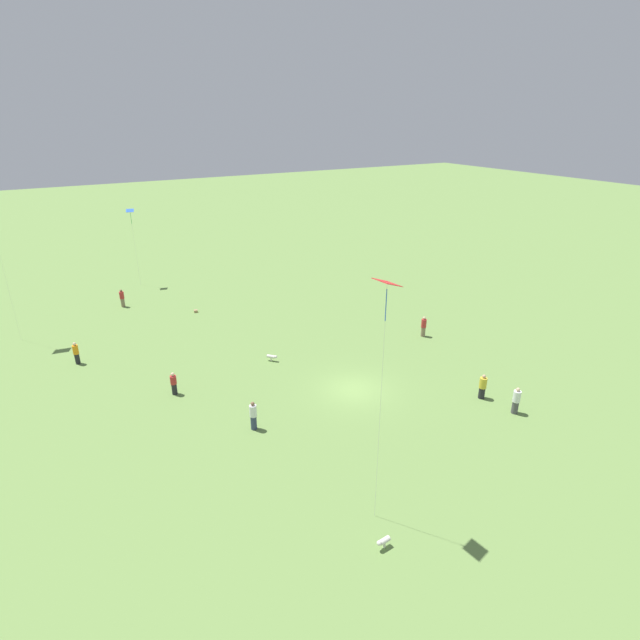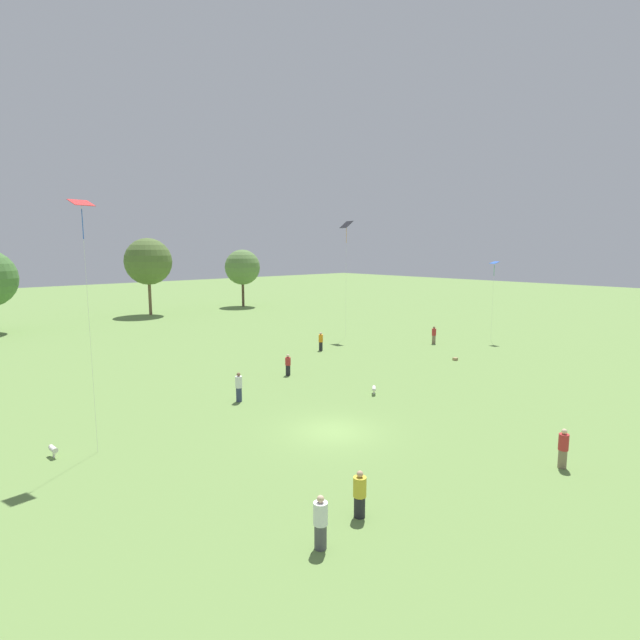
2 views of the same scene
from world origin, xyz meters
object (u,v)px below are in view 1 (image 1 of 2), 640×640
at_px(person_0, 253,416).
at_px(dog_1, 272,357).
at_px(kite_0, 130,214).
at_px(kite_1, 387,295).
at_px(person_1, 483,387).
at_px(picnic_bag_2, 196,311).
at_px(person_3, 174,384).
at_px(person_7, 76,353).
at_px(person_6, 516,401).
at_px(dog_0, 383,541).
at_px(person_5, 424,327).
at_px(person_4, 122,298).

xyz_separation_m(person_0, dog_1, (7.46, -4.65, -0.56)).
relative_size(person_0, dog_1, 2.56).
height_order(kite_0, kite_1, kite_1).
bearing_deg(person_1, picnic_bag_2, -67.00).
distance_m(person_3, person_7, 9.55).
xyz_separation_m(person_3, kite_1, (-15.65, -5.22, 10.25)).
bearing_deg(person_3, person_7, -177.04).
distance_m(person_7, kite_0, 19.84).
distance_m(person_1, picnic_bag_2, 27.21).
relative_size(kite_1, dog_1, 16.05).
relative_size(person_6, kite_0, 0.22).
bearing_deg(dog_0, person_6, -76.78).
bearing_deg(person_6, person_7, 156.70).
xyz_separation_m(person_0, person_6, (-6.61, -14.91, -0.04)).
relative_size(person_5, dog_1, 2.44).
relative_size(person_0, picnic_bag_2, 4.60).
distance_m(kite_0, kite_1, 40.71).
bearing_deg(person_6, dog_1, 145.06).
xyz_separation_m(person_5, dog_1, (2.21, 12.99, -0.51)).
height_order(person_4, picnic_bag_2, person_4).
bearing_deg(person_0, person_3, -21.69).
distance_m(person_1, kite_1, 16.72).
bearing_deg(dog_0, kite_1, -29.41).
bearing_deg(kite_1, dog_0, -166.06).
relative_size(person_5, kite_1, 0.15).
bearing_deg(person_0, dog_1, -79.25).
relative_size(person_4, picnic_bag_2, 4.36).
relative_size(person_3, person_5, 0.91).
height_order(person_7, kite_1, kite_1).
height_order(person_6, person_7, person_6).
xyz_separation_m(person_3, dog_0, (-17.37, -4.43, -0.41)).
distance_m(kite_0, picnic_bag_2, 13.68).
height_order(person_5, picnic_bag_2, person_5).
bearing_deg(person_7, person_0, 135.20).
distance_m(person_1, person_6, 2.36).
bearing_deg(person_6, person_0, 175.06).
bearing_deg(kite_1, person_7, 62.17).
bearing_deg(person_1, person_4, -62.03).
distance_m(person_4, kite_0, 9.60).
relative_size(person_4, kite_1, 0.15).
distance_m(person_0, person_7, 16.57).
bearing_deg(dog_0, dog_1, -14.86).
xyz_separation_m(person_0, person_5, (5.25, -17.64, -0.05)).
bearing_deg(kite_0, dog_0, -28.70).
bearing_deg(dog_0, person_7, 15.85).
bearing_deg(person_1, person_0, -19.34).
distance_m(person_0, picnic_bag_2, 20.39).
bearing_deg(person_6, picnic_bag_2, 133.60).
distance_m(person_3, dog_0, 17.93).
distance_m(person_0, person_1, 15.06).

